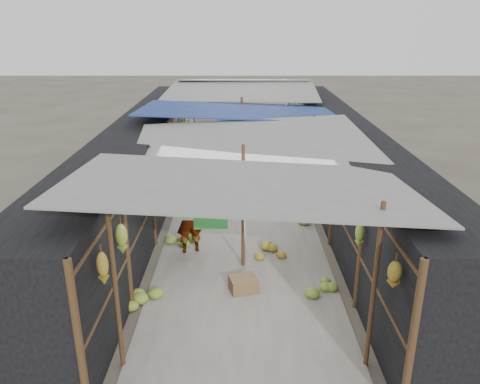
{
  "coord_description": "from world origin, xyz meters",
  "views": [
    {
      "loc": [
        -0.08,
        -5.65,
        4.79
      ],
      "look_at": [
        -0.06,
        4.07,
        1.25
      ],
      "focal_mm": 35.0,
      "sensor_mm": 36.0,
      "label": 1
    }
  ],
  "objects_px": {
    "black_basin": "(281,175)",
    "vendor_elderly": "(189,219)",
    "crate_near": "(243,285)",
    "vendor_seated": "(293,162)",
    "shopper_blue": "(236,160)"
  },
  "relations": [
    {
      "from": "black_basin",
      "to": "vendor_elderly",
      "type": "bearing_deg",
      "value": -114.73
    },
    {
      "from": "crate_near",
      "to": "vendor_seated",
      "type": "height_order",
      "value": "vendor_seated"
    },
    {
      "from": "crate_near",
      "to": "vendor_seated",
      "type": "relative_size",
      "value": 0.53
    },
    {
      "from": "crate_near",
      "to": "shopper_blue",
      "type": "height_order",
      "value": "shopper_blue"
    },
    {
      "from": "black_basin",
      "to": "shopper_blue",
      "type": "distance_m",
      "value": 2.06
    },
    {
      "from": "crate_near",
      "to": "vendor_seated",
      "type": "distance_m",
      "value": 7.34
    },
    {
      "from": "vendor_elderly",
      "to": "shopper_blue",
      "type": "distance_m",
      "value": 4.26
    },
    {
      "from": "crate_near",
      "to": "vendor_elderly",
      "type": "xyz_separation_m",
      "value": [
        -1.17,
        1.62,
        0.63
      ]
    },
    {
      "from": "black_basin",
      "to": "vendor_seated",
      "type": "height_order",
      "value": "vendor_seated"
    },
    {
      "from": "black_basin",
      "to": "shopper_blue",
      "type": "bearing_deg",
      "value": -141.4
    },
    {
      "from": "shopper_blue",
      "to": "vendor_seated",
      "type": "bearing_deg",
      "value": 23.25
    },
    {
      "from": "crate_near",
      "to": "black_basin",
      "type": "distance_m",
      "value": 7.05
    },
    {
      "from": "crate_near",
      "to": "shopper_blue",
      "type": "distance_m",
      "value": 5.82
    },
    {
      "from": "crate_near",
      "to": "vendor_elderly",
      "type": "bearing_deg",
      "value": 110.13
    },
    {
      "from": "black_basin",
      "to": "vendor_seated",
      "type": "relative_size",
      "value": 0.59
    }
  ]
}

